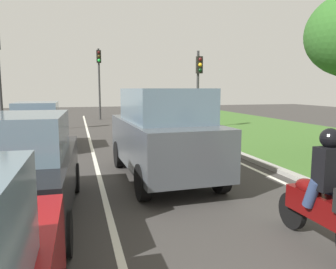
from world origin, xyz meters
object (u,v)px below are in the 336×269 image
object	(u,v)px
car_hatchback_far	(38,126)
motorcycle	(328,211)
car_suv_ahead	(163,133)
traffic_light_near_right	(199,77)
rider_person	(328,167)
traffic_light_far_median	(99,71)
car_sedan_left_lane	(19,169)

from	to	relation	value
car_hatchback_far	motorcycle	world-z (taller)	car_hatchback_far
car_suv_ahead	traffic_light_near_right	distance (m)	10.31
car_suv_ahead	rider_person	xyz separation A→B (m)	(1.28, -4.23, 0.02)
traffic_light_far_median	traffic_light_near_right	bearing A→B (deg)	-58.12
car_hatchback_far	traffic_light_near_right	xyz separation A→B (m)	(7.90, 3.91, 2.00)
traffic_light_far_median	car_hatchback_far	bearing A→B (deg)	-104.86
car_suv_ahead	traffic_light_far_median	xyz separation A→B (m)	(-0.43, 16.91, 2.36)
car_suv_ahead	motorcycle	world-z (taller)	car_suv_ahead
car_sedan_left_lane	traffic_light_far_median	size ratio (longest dim) A/B	0.85
car_sedan_left_lane	motorcycle	xyz separation A→B (m)	(4.34, -2.25, -0.35)
car_suv_ahead	traffic_light_near_right	bearing A→B (deg)	62.37
motorcycle	rider_person	world-z (taller)	rider_person
car_suv_ahead	motorcycle	bearing A→B (deg)	-75.38
traffic_light_near_right	car_suv_ahead	bearing A→B (deg)	-115.52
traffic_light_far_median	rider_person	bearing A→B (deg)	-85.37
car_hatchback_far	rider_person	size ratio (longest dim) A/B	3.18
rider_person	motorcycle	bearing A→B (deg)	-89.25
traffic_light_near_right	motorcycle	bearing A→B (deg)	-102.95
car_suv_ahead	car_hatchback_far	world-z (taller)	car_suv_ahead
motorcycle	rider_person	distance (m)	0.62
car_hatchback_far	motorcycle	xyz separation A→B (m)	(4.80, -9.55, -0.31)
car_sedan_left_lane	traffic_light_near_right	size ratio (longest dim) A/B	1.01
car_suv_ahead	car_sedan_left_lane	bearing A→B (deg)	-148.52
rider_person	traffic_light_far_median	distance (m)	21.33
car_suv_ahead	car_sedan_left_lane	world-z (taller)	car_suv_ahead
motorcycle	traffic_light_far_median	distance (m)	21.46
car_hatchback_far	traffic_light_far_median	bearing A→B (deg)	74.88
car_sedan_left_lane	traffic_light_near_right	world-z (taller)	traffic_light_near_right
car_sedan_left_lane	car_hatchback_far	bearing A→B (deg)	95.89
traffic_light_far_median	motorcycle	bearing A→B (deg)	-85.38
car_sedan_left_lane	rider_person	world-z (taller)	car_sedan_left_lane
car_sedan_left_lane	rider_person	bearing A→B (deg)	-24.70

